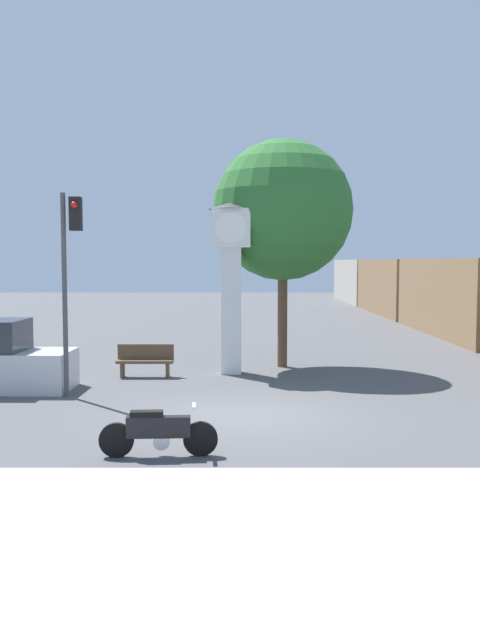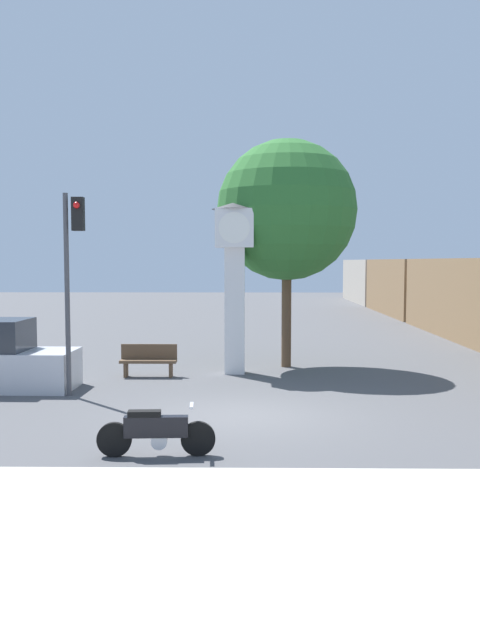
# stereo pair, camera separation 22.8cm
# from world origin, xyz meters

# --- Properties ---
(ground_plane) EXTENTS (120.00, 120.00, 0.00)m
(ground_plane) POSITION_xyz_m (0.00, 0.00, 0.00)
(ground_plane) COLOR #4C4C4F
(sidewalk_strip) EXTENTS (36.00, 6.00, 0.10)m
(sidewalk_strip) POSITION_xyz_m (0.00, -7.18, 0.05)
(sidewalk_strip) COLOR #BCB7A8
(sidewalk_strip) RESTS_ON ground_plane
(motorcycle) EXTENTS (2.00, 0.43, 0.88)m
(motorcycle) POSITION_xyz_m (-1.40, -3.18, 0.42)
(motorcycle) COLOR black
(motorcycle) RESTS_ON ground_plane
(clock_tower) EXTENTS (1.32, 1.32, 4.98)m
(clock_tower) POSITION_xyz_m (-0.28, 5.79, 3.30)
(clock_tower) COLOR white
(clock_tower) RESTS_ON ground_plane
(freight_train) EXTENTS (2.80, 51.78, 3.40)m
(freight_train) POSITION_xyz_m (9.83, 23.19, 1.70)
(freight_train) COLOR olive
(freight_train) RESTS_ON ground_plane
(traffic_light) EXTENTS (0.50, 0.35, 4.91)m
(traffic_light) POSITION_xyz_m (-4.12, 2.19, 3.34)
(traffic_light) COLOR #47474C
(traffic_light) RESTS_ON ground_plane
(street_tree) EXTENTS (4.30, 4.30, 6.99)m
(street_tree) POSITION_xyz_m (1.29, 7.09, 4.83)
(street_tree) COLOR brown
(street_tree) RESTS_ON ground_plane
(bench) EXTENTS (1.60, 0.44, 0.92)m
(bench) POSITION_xyz_m (-2.72, 5.11, 0.49)
(bench) COLOR brown
(bench) RESTS_ON ground_plane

